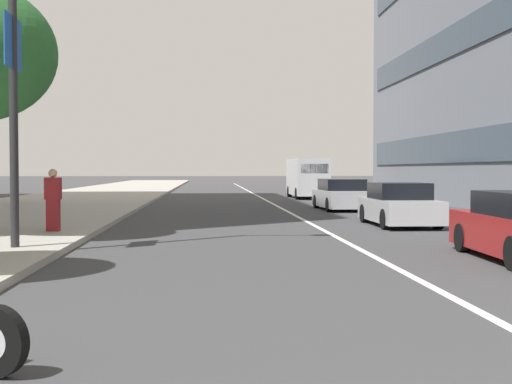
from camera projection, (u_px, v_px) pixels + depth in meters
sidewalk_right_plaza at (42, 208)px, 31.56m from camera, size 160.00×8.97×0.15m
lane_centre_stripe at (272, 203)px, 37.29m from camera, size 110.00×0.16×0.01m
car_approaching_light at (399, 206)px, 22.27m from camera, size 4.24×1.82×1.37m
car_far_down_avenue at (341, 195)px, 31.08m from camera, size 4.68×2.00×1.38m
delivery_van_ahead at (307, 177)px, 43.89m from camera, size 5.80×2.06×2.50m
pedestrian_on_plaza at (53, 200)px, 18.55m from camera, size 0.31×0.43×1.66m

